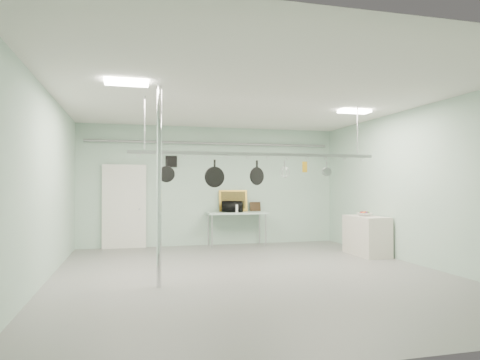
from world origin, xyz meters
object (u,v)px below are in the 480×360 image
object	(u,v)px
skillet_mid	(215,174)
pot_rack	(258,153)
side_cabinet	(367,236)
fruit_bowl	(365,214)
coffee_canister	(237,208)
skillet_left	(167,170)
prep_table	(237,215)
skillet_right	(257,172)
microwave	(233,207)
chrome_pole	(159,186)

from	to	relation	value
skillet_mid	pot_rack	bearing A→B (deg)	-8.53
side_cabinet	fruit_bowl	world-z (taller)	fruit_bowl
coffee_canister	skillet_left	distance (m)	3.87
side_cabinet	skillet_left	distance (m)	5.00
pot_rack	skillet_mid	size ratio (longest dim) A/B	9.24
prep_table	skillet_right	distance (m)	3.48
side_cabinet	coffee_canister	xyz separation A→B (m)	(-2.58, 2.04, 0.56)
prep_table	fruit_bowl	bearing A→B (deg)	-40.86
side_cabinet	pot_rack	xyz separation A→B (m)	(-2.95, -1.10, 1.78)
microwave	pot_rack	bearing A→B (deg)	109.17
microwave	skillet_left	world-z (taller)	skillet_left
prep_table	chrome_pole	bearing A→B (deg)	-118.71
skillet_right	coffee_canister	bearing A→B (deg)	57.97
side_cabinet	skillet_left	xyz separation A→B (m)	(-4.66, -1.10, 1.44)
pot_rack	skillet_right	size ratio (longest dim) A/B	10.42
chrome_pole	skillet_mid	bearing A→B (deg)	40.21
skillet_left	microwave	bearing A→B (deg)	64.70
side_cabinet	coffee_canister	size ratio (longest dim) A/B	5.76
fruit_bowl	side_cabinet	bearing A→B (deg)	-35.33
chrome_pole	fruit_bowl	distance (m)	5.27
prep_table	side_cabinet	world-z (taller)	prep_table
prep_table	pot_rack	size ratio (longest dim) A/B	0.33
fruit_bowl	skillet_left	size ratio (longest dim) A/B	0.83
coffee_canister	fruit_bowl	xyz separation A→B (m)	(2.54, -2.02, -0.07)
pot_rack	skillet_mid	distance (m)	0.93
pot_rack	coffee_canister	world-z (taller)	pot_rack
fruit_bowl	skillet_mid	bearing A→B (deg)	-163.31
prep_table	skillet_mid	xyz separation A→B (m)	(-1.24, -3.30, 0.99)
prep_table	coffee_canister	bearing A→B (deg)	-99.16
chrome_pole	microwave	xyz separation A→B (m)	(2.19, 4.20, -0.55)
skillet_mid	skillet_right	world-z (taller)	same
side_cabinet	skillet_right	size ratio (longest dim) A/B	2.60
prep_table	microwave	bearing A→B (deg)	177.73
prep_table	skillet_left	world-z (taller)	skillet_left
prep_table	skillet_right	xyz separation A→B (m)	(-0.42, -3.30, 1.02)
prep_table	skillet_left	bearing A→B (deg)	-122.64
side_cabinet	skillet_right	distance (m)	3.46
microwave	skillet_mid	distance (m)	3.58
side_cabinet	microwave	size ratio (longest dim) A/B	2.28
coffee_canister	fruit_bowl	distance (m)	3.24
prep_table	skillet_right	bearing A→B (deg)	-97.26
microwave	skillet_right	distance (m)	3.41
microwave	skillet_right	size ratio (longest dim) A/B	1.14
prep_table	skillet_left	size ratio (longest dim) A/B	4.08
fruit_bowl	prep_table	bearing A→B (deg)	139.14
prep_table	fruit_bowl	distance (m)	3.33
skillet_mid	side_cabinet	bearing A→B (deg)	7.68
fruit_bowl	skillet_mid	world-z (taller)	skillet_mid
fruit_bowl	skillet_mid	xyz separation A→B (m)	(-3.75, -1.12, 0.89)
skillet_mid	skillet_right	size ratio (longest dim) A/B	1.13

